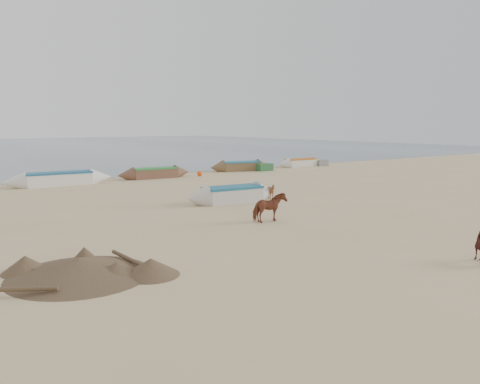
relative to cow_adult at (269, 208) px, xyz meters
name	(u,v)px	position (x,y,z in m)	size (l,w,h in m)	color
ground	(297,228)	(0.18, -1.59, -0.62)	(140.00, 140.00, 0.00)	tan
cow_adult	(269,208)	(0.00, 0.00, 0.00)	(0.67, 1.48, 1.25)	brown
calf_front	(271,191)	(3.95, 4.73, -0.18)	(0.72, 0.81, 0.90)	brown
near_canoe	(233,194)	(1.63, 5.14, -0.19)	(5.30, 1.33, 0.86)	beige
debris_pile	(80,267)	(-8.76, -2.56, -0.38)	(3.93, 3.93, 0.49)	brown
waterline_canoes	(70,178)	(-3.25, 18.25, -0.20)	(49.48, 3.28, 0.93)	brown
beach_clutter	(169,173)	(4.46, 18.14, -0.33)	(44.00, 4.02, 0.64)	#2F6840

